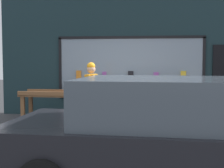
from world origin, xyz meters
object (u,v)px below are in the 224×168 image
(display_table_left, at_px, (66,97))
(person_browsing, at_px, (91,91))
(small_dog, at_px, (76,118))
(parked_car, at_px, (175,131))
(display_table_right, at_px, (178,99))

(display_table_left, bearing_deg, person_browsing, -32.64)
(small_dog, bearing_deg, parked_car, -131.05)
(display_table_right, distance_m, person_browsing, 2.16)
(display_table_right, xyz_separation_m, person_browsing, (-2.09, -0.48, 0.23))
(display_table_left, height_order, parked_car, parked_car)
(person_browsing, bearing_deg, parked_car, -149.98)
(person_browsing, height_order, small_dog, person_browsing)
(display_table_right, bearing_deg, parked_car, -96.65)
(small_dog, xyz_separation_m, parked_car, (1.96, -3.22, 0.45))
(small_dog, height_order, parked_car, parked_car)
(parked_car, bearing_deg, display_table_right, 87.06)
(person_browsing, distance_m, parked_car, 3.78)
(display_table_right, height_order, small_dog, display_table_right)
(parked_car, bearing_deg, small_dog, 125.01)
(person_browsing, xyz_separation_m, small_dog, (-0.32, -0.19, -0.64))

